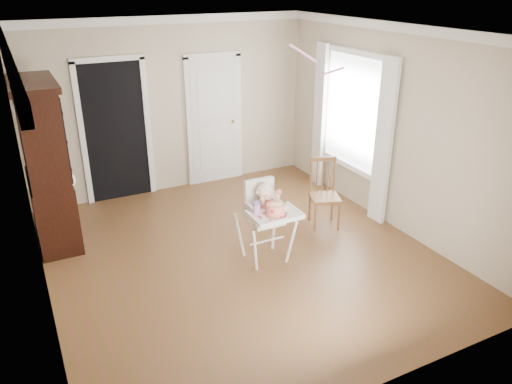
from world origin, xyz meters
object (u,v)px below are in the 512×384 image
china_cabinet (46,165)px  high_chair (266,213)px  cake (276,209)px  sippy_cup (256,208)px  dining_chair (324,195)px

china_cabinet → high_chair: bearing=-37.6°
cake → china_cabinet: bearing=138.9°
high_chair → china_cabinet: china_cabinet is taller
high_chair → sippy_cup: high_chair is taller
high_chair → sippy_cup: bearing=-142.5°
sippy_cup → dining_chair: 1.55m
dining_chair → china_cabinet: bearing=179.7°
sippy_cup → dining_chair: dining_chair is taller
china_cabinet → dining_chair: china_cabinet is taller
sippy_cup → china_cabinet: china_cabinet is taller
china_cabinet → sippy_cup: bearing=-42.5°
china_cabinet → dining_chair: (3.39, -1.22, -0.61)m
high_chair → sippy_cup: 0.29m
china_cabinet → dining_chair: size_ratio=2.22×
sippy_cup → cake: bearing=-22.6°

